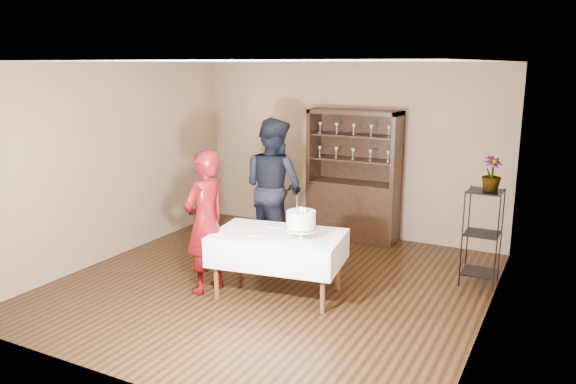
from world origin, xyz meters
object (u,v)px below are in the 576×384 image
man (274,187)px  potted_plant (492,174)px  cake_table (278,248)px  cake (301,221)px  plant_etagere (482,233)px  china_hutch (353,197)px  woman (205,222)px

man → potted_plant: man is taller
cake_table → man: 1.51m
cake → plant_etagere: bearing=40.3°
china_hutch → cake: (0.34, -2.53, 0.29)m
cake → china_hutch: bearing=97.6°
plant_etagere → cake_table: 2.51m
cake_table → china_hutch: bearing=90.3°
plant_etagere → woman: size_ratio=0.70×
cake_table → potted_plant: 2.70m
plant_etagere → cake_table: plant_etagere is taller
china_hutch → cake: china_hutch is taller
cake → man: bearing=129.4°
plant_etagere → china_hutch: bearing=153.2°
potted_plant → woman: bearing=-148.9°
china_hutch → man: china_hutch is taller
cake_table → cake: 0.50m
man → china_hutch: bearing=-104.5°
cake_table → man: (-0.75, 1.25, 0.41)m
man → cake: size_ratio=3.87×
china_hutch → cake: size_ratio=3.96×
china_hutch → woman: 2.90m
man → potted_plant: size_ratio=4.71×
china_hutch → cake: 2.57m
potted_plant → cake_table: bearing=-145.4°
plant_etagere → cake_table: size_ratio=0.74×
woman → plant_etagere: bearing=130.3°
china_hutch → plant_etagere: bearing=-26.8°
woman → potted_plant: size_ratio=4.12×
man → cake: 1.69m
plant_etagere → cake_table: (-2.07, -1.43, -0.08)m
cake_table → woman: (-0.81, -0.30, 0.28)m
china_hutch → cake_table: china_hutch is taller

